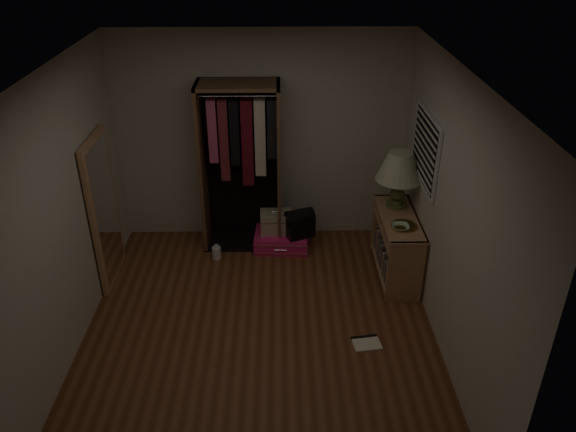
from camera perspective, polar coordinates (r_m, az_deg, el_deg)
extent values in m
plane|color=brown|center=(5.78, -2.89, -11.58)|extent=(4.00, 4.00, 0.00)
cube|color=#BDB6A8|center=(6.86, -2.67, 7.89)|extent=(3.50, 0.02, 2.60)
cube|color=#BDB6A8|center=(3.43, -4.42, -16.66)|extent=(3.50, 0.02, 2.60)
cube|color=#BDB6A8|center=(5.26, 16.16, -0.09)|extent=(0.02, 4.00, 2.60)
cube|color=#BDB6A8|center=(5.40, -22.12, -0.37)|extent=(0.02, 4.00, 2.60)
cube|color=silver|center=(4.55, -3.70, 14.22)|extent=(3.50, 4.00, 0.01)
cube|color=white|center=(6.02, 13.82, 6.60)|extent=(0.03, 0.96, 0.76)
cube|color=black|center=(6.02, 13.81, 6.60)|extent=(0.03, 0.90, 0.70)
cube|color=silver|center=(6.14, 13.32, 3.92)|extent=(0.01, 0.88, 0.02)
cube|color=silver|center=(6.11, 13.40, 4.58)|extent=(0.01, 0.88, 0.02)
cube|color=silver|center=(6.08, 13.48, 5.25)|extent=(0.01, 0.88, 0.02)
cube|color=silver|center=(6.05, 13.57, 5.92)|extent=(0.01, 0.88, 0.02)
cube|color=silver|center=(6.02, 13.65, 6.60)|extent=(0.01, 0.88, 0.02)
cube|color=silver|center=(5.99, 13.74, 7.29)|extent=(0.01, 0.88, 0.02)
cube|color=silver|center=(5.96, 13.82, 7.99)|extent=(0.01, 0.88, 0.02)
cube|color=silver|center=(5.94, 13.91, 8.69)|extent=(0.01, 0.88, 0.02)
cube|color=silver|center=(5.91, 14.00, 9.39)|extent=(0.01, 0.88, 0.02)
cube|color=#A57450|center=(6.06, 11.93, -5.65)|extent=(0.40, 0.03, 0.75)
cube|color=#A57450|center=(6.95, 10.20, -0.67)|extent=(0.40, 0.03, 0.75)
cube|color=#A57450|center=(6.67, 10.75, -5.29)|extent=(0.40, 1.04, 0.03)
cube|color=#A57450|center=(6.40, 11.16, -1.51)|extent=(0.40, 1.04, 0.03)
cube|color=#A57450|center=(6.32, 11.30, -0.21)|extent=(0.42, 1.12, 0.03)
cube|color=brown|center=(6.54, 12.63, -2.96)|extent=(0.02, 1.10, 0.75)
cube|color=#A57450|center=(6.65, 10.61, 0.49)|extent=(0.36, 0.38, 0.13)
cube|color=gray|center=(6.19, 11.06, -6.48)|extent=(0.21, 0.04, 0.30)
cube|color=#4C3833|center=(6.23, 10.85, -6.18)|extent=(0.18, 0.04, 0.30)
cube|color=#B7AD99|center=(6.27, 10.69, -5.97)|extent=(0.16, 0.05, 0.29)
cube|color=brown|center=(6.32, 10.74, -5.76)|extent=(0.19, 0.03, 0.27)
cube|color=#3F4C59|center=(6.35, 10.53, -5.69)|extent=(0.16, 0.03, 0.24)
cube|color=gray|center=(6.39, 10.64, -5.45)|extent=(0.20, 0.04, 0.25)
cube|color=#59594C|center=(6.42, 10.41, -4.97)|extent=(0.17, 0.05, 0.30)
cube|color=#B2724C|center=(6.48, 10.26, -4.98)|extent=(0.16, 0.03, 0.23)
cube|color=beige|center=(6.51, 10.42, -4.66)|extent=(0.20, 0.03, 0.26)
cube|color=#332D38|center=(6.53, 10.23, -4.32)|extent=(0.18, 0.03, 0.29)
cube|color=gray|center=(6.57, 10.10, -4.03)|extent=(0.16, 0.04, 0.31)
cube|color=#4C3833|center=(6.63, 10.18, -4.00)|extent=(0.20, 0.04, 0.25)
cube|color=#B7AD99|center=(6.66, 9.93, -3.82)|extent=(0.16, 0.03, 0.25)
cube|color=brown|center=(6.70, 9.92, -3.70)|extent=(0.17, 0.03, 0.23)
cube|color=#3F4C59|center=(6.73, 9.78, -3.49)|extent=(0.15, 0.04, 0.24)
cube|color=gray|center=(6.77, 9.95, -3.28)|extent=(0.21, 0.03, 0.24)
cube|color=#59594C|center=(6.79, 9.68, -2.90)|extent=(0.15, 0.04, 0.29)
cube|color=#B2724C|center=(6.83, 9.68, -2.66)|extent=(0.17, 0.04, 0.30)
cube|color=beige|center=(6.87, 9.77, -2.49)|extent=(0.20, 0.03, 0.29)
cube|color=#332D38|center=(6.91, 9.73, -2.32)|extent=(0.21, 0.05, 0.29)
cube|color=gray|center=(6.96, 9.44, -2.24)|extent=(0.16, 0.04, 0.25)
cube|color=brown|center=(6.78, -8.66, 4.82)|extent=(0.04, 0.50, 2.05)
cube|color=brown|center=(6.72, -0.92, 4.93)|extent=(0.04, 0.50, 2.05)
cube|color=brown|center=(6.39, -5.18, 13.15)|extent=(0.95, 0.50, 0.04)
cube|color=black|center=(6.95, -4.70, 5.67)|extent=(0.95, 0.02, 2.05)
cube|color=black|center=(7.20, -4.48, -2.52)|extent=(0.95, 0.50, 0.02)
cylinder|color=white|center=(6.43, -5.13, 12.03)|extent=(0.87, 0.02, 0.02)
cube|color=#BF4C72|center=(6.57, -7.66, 8.54)|extent=(0.10, 0.12, 0.75)
cube|color=maroon|center=(6.59, -6.50, 7.60)|extent=(0.11, 0.10, 0.98)
cube|color=black|center=(6.55, -5.42, 8.48)|extent=(0.11, 0.16, 0.77)
cube|color=#590F19|center=(6.58, -4.14, 7.43)|extent=(0.13, 0.14, 1.04)
cube|color=beige|center=(6.55, -2.84, 7.94)|extent=(0.13, 0.13, 0.91)
cube|color=black|center=(6.51, -1.63, 8.82)|extent=(0.11, 0.13, 0.70)
cube|color=tan|center=(6.42, -18.20, 0.47)|extent=(0.05, 0.80, 1.70)
cube|color=white|center=(6.41, -17.95, 0.47)|extent=(0.01, 0.68, 1.58)
cube|color=#E41B68|center=(7.02, -0.68, -2.44)|extent=(0.68, 0.50, 0.21)
cube|color=white|center=(7.05, -0.68, -2.83)|extent=(0.70, 0.52, 0.01)
cube|color=white|center=(6.99, -0.68, -2.05)|extent=(0.70, 0.52, 0.01)
cylinder|color=white|center=(6.81, -0.79, -3.50)|extent=(0.15, 0.03, 0.02)
cube|color=tan|center=(6.93, -1.20, -0.61)|extent=(0.40, 0.28, 0.27)
cube|color=brown|center=(6.91, -1.21, -0.21)|extent=(0.40, 0.29, 0.01)
cylinder|color=white|center=(6.86, -1.21, 0.43)|extent=(0.11, 0.02, 0.02)
cube|color=black|center=(6.85, 1.19, -1.09)|extent=(0.39, 0.32, 0.25)
cylinder|color=black|center=(6.78, 1.20, -0.16)|extent=(0.39, 0.32, 0.21)
cylinder|color=#4C592B|center=(6.53, 10.91, 1.14)|extent=(0.29, 0.29, 0.04)
cylinder|color=#4C592B|center=(6.51, 10.94, 1.47)|extent=(0.17, 0.17, 0.05)
sphere|color=#4C592B|center=(6.46, 11.03, 2.28)|extent=(0.20, 0.20, 0.16)
cylinder|color=#4C592B|center=(6.41, 11.13, 3.29)|extent=(0.07, 0.07, 0.09)
cone|color=beige|center=(6.32, 11.31, 4.98)|extent=(0.67, 0.67, 0.32)
cone|color=white|center=(6.32, 11.31, 4.98)|extent=(0.60, 0.60, 0.30)
cylinder|color=#A4863F|center=(6.13, 11.70, -0.99)|extent=(0.28, 0.28, 0.02)
imported|color=#AACDAF|center=(6.07, 11.34, -1.12)|extent=(0.19, 0.19, 0.05)
cylinder|color=white|center=(6.87, -7.26, -3.73)|extent=(0.12, 0.12, 0.15)
cylinder|color=white|center=(6.82, -7.31, -3.06)|extent=(0.05, 0.05, 0.04)
cube|color=#F5ECCE|center=(5.67, 7.98, -12.70)|extent=(0.29, 0.25, 0.02)
cube|color=black|center=(5.73, 7.73, -12.12)|extent=(0.27, 0.07, 0.02)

